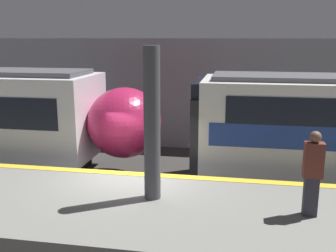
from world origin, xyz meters
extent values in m
plane|color=#33302D|center=(0.00, 0.00, 0.00)|extent=(120.00, 120.00, 0.00)
cube|color=slate|center=(0.00, -1.95, 0.55)|extent=(40.00, 3.90, 1.09)
cube|color=gold|center=(0.00, -0.15, 1.10)|extent=(40.00, 0.30, 0.01)
cube|color=gray|center=(0.00, 6.45, 2.31)|extent=(50.00, 0.15, 4.62)
cylinder|color=#47474C|center=(0.84, -1.60, 2.80)|extent=(0.37, 0.37, 3.41)
ellipsoid|color=#B21E4C|center=(-0.98, 2.42, 1.91)|extent=(2.42, 2.62, 2.32)
sphere|color=#F2EFCC|center=(-0.03, 2.42, 1.50)|extent=(0.20, 0.20, 0.20)
cube|color=black|center=(1.48, 2.42, 1.83)|extent=(0.25, 2.79, 2.21)
cube|color=black|center=(1.48, 2.42, 2.93)|extent=(0.25, 2.50, 0.88)
sphere|color=#EA4C42|center=(1.33, 1.78, 1.44)|extent=(0.18, 0.18, 0.18)
sphere|color=#EA4C42|center=(1.33, 3.06, 1.44)|extent=(0.18, 0.18, 0.18)
cube|color=#2D2D38|center=(4.21, -1.91, 1.50)|extent=(0.28, 0.20, 0.83)
cube|color=brown|center=(4.21, -1.91, 2.28)|extent=(0.38, 0.24, 0.72)
sphere|color=brown|center=(4.21, -1.91, 2.75)|extent=(0.23, 0.23, 0.23)
camera|label=1|loc=(2.67, -9.79, 4.68)|focal=42.00mm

